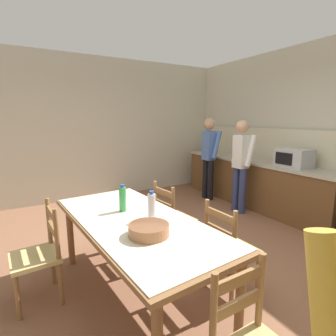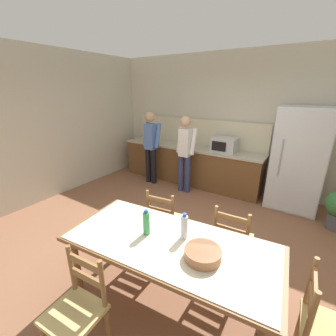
{
  "view_description": "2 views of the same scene",
  "coord_description": "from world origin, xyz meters",
  "px_view_note": "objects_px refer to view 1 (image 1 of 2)",
  "views": [
    {
      "loc": [
        2.28,
        -1.67,
        1.67
      ],
      "look_at": [
        -0.3,
        -0.19,
        1.1
      ],
      "focal_mm": 28.0,
      "sensor_mm": 36.0,
      "label": 1
    },
    {
      "loc": [
        1.15,
        -2.32,
        2.15
      ],
      "look_at": [
        -0.42,
        0.12,
        1.12
      ],
      "focal_mm": 24.0,
      "sensor_mm": 36.0,
      "label": 2
    }
  ],
  "objects_px": {
    "dining_table": "(135,227)",
    "bottle_off_centre": "(152,207)",
    "serving_bowl": "(149,229)",
    "microwave": "(294,158)",
    "chair_side_near_left": "(39,255)",
    "chair_side_far_left": "(172,219)",
    "person_at_counter": "(241,162)",
    "bottle_near_centre": "(123,199)",
    "person_at_sink": "(209,154)",
    "chair_side_far_right": "(229,250)"
  },
  "relations": [
    {
      "from": "person_at_counter",
      "to": "chair_side_far_right",
      "type": "bearing_deg",
      "value": -137.12
    },
    {
      "from": "bottle_near_centre",
      "to": "person_at_counter",
      "type": "height_order",
      "value": "person_at_counter"
    },
    {
      "from": "microwave",
      "to": "person_at_sink",
      "type": "xyz_separation_m",
      "value": [
        -1.57,
        -0.5,
        -0.09
      ]
    },
    {
      "from": "bottle_off_centre",
      "to": "person_at_sink",
      "type": "xyz_separation_m",
      "value": [
        -2.2,
        2.4,
        0.05
      ]
    },
    {
      "from": "person_at_counter",
      "to": "microwave",
      "type": "bearing_deg",
      "value": -51.6
    },
    {
      "from": "microwave",
      "to": "serving_bowl",
      "type": "relative_size",
      "value": 1.56
    },
    {
      "from": "dining_table",
      "to": "chair_side_far_right",
      "type": "relative_size",
      "value": 2.33
    },
    {
      "from": "microwave",
      "to": "chair_side_far_left",
      "type": "bearing_deg",
      "value": -89.5
    },
    {
      "from": "bottle_off_centre",
      "to": "serving_bowl",
      "type": "xyz_separation_m",
      "value": [
        0.27,
        -0.16,
        -0.07
      ]
    },
    {
      "from": "serving_bowl",
      "to": "dining_table",
      "type": "bearing_deg",
      "value": 174.23
    },
    {
      "from": "microwave",
      "to": "bottle_near_centre",
      "type": "height_order",
      "value": "microwave"
    },
    {
      "from": "dining_table",
      "to": "chair_side_far_right",
      "type": "xyz_separation_m",
      "value": [
        0.39,
        0.79,
        -0.25
      ]
    },
    {
      "from": "chair_side_near_left",
      "to": "person_at_sink",
      "type": "relative_size",
      "value": 0.54
    },
    {
      "from": "person_at_sink",
      "to": "microwave",
      "type": "bearing_deg",
      "value": -72.35
    },
    {
      "from": "microwave",
      "to": "person_at_sink",
      "type": "bearing_deg",
      "value": -162.35
    },
    {
      "from": "dining_table",
      "to": "chair_side_far_right",
      "type": "distance_m",
      "value": 0.91
    },
    {
      "from": "chair_side_far_right",
      "to": "person_at_sink",
      "type": "xyz_separation_m",
      "value": [
        -2.5,
        1.73,
        0.5
      ]
    },
    {
      "from": "microwave",
      "to": "serving_bowl",
      "type": "height_order",
      "value": "microwave"
    },
    {
      "from": "chair_side_far_right",
      "to": "person_at_sink",
      "type": "distance_m",
      "value": 3.08
    },
    {
      "from": "bottle_near_centre",
      "to": "chair_side_far_right",
      "type": "height_order",
      "value": "bottle_near_centre"
    },
    {
      "from": "dining_table",
      "to": "chair_side_near_left",
      "type": "distance_m",
      "value": 0.91
    },
    {
      "from": "bottle_near_centre",
      "to": "chair_side_near_left",
      "type": "bearing_deg",
      "value": -100.21
    },
    {
      "from": "chair_side_far_left",
      "to": "person_at_counter",
      "type": "height_order",
      "value": "person_at_counter"
    },
    {
      "from": "microwave",
      "to": "bottle_near_centre",
      "type": "xyz_separation_m",
      "value": [
        0.29,
        -3.04,
        -0.14
      ]
    },
    {
      "from": "bottle_off_centre",
      "to": "person_at_counter",
      "type": "distance_m",
      "value": 2.7
    },
    {
      "from": "person_at_sink",
      "to": "person_at_counter",
      "type": "xyz_separation_m",
      "value": [
        0.91,
        -0.02,
        -0.02
      ]
    },
    {
      "from": "serving_bowl",
      "to": "bottle_near_centre",
      "type": "bearing_deg",
      "value": 178.69
    },
    {
      "from": "microwave",
      "to": "chair_side_far_left",
      "type": "relative_size",
      "value": 0.55
    },
    {
      "from": "dining_table",
      "to": "bottle_off_centre",
      "type": "height_order",
      "value": "bottle_off_centre"
    },
    {
      "from": "bottle_off_centre",
      "to": "microwave",
      "type": "bearing_deg",
      "value": 102.39
    },
    {
      "from": "chair_side_far_left",
      "to": "dining_table",
      "type": "bearing_deg",
      "value": 120.14
    },
    {
      "from": "microwave",
      "to": "bottle_off_centre",
      "type": "relative_size",
      "value": 1.85
    },
    {
      "from": "microwave",
      "to": "chair_side_far_left",
      "type": "xyz_separation_m",
      "value": [
        0.02,
        -2.31,
        -0.59
      ]
    },
    {
      "from": "person_at_sink",
      "to": "chair_side_far_left",
      "type": "bearing_deg",
      "value": -138.8
    },
    {
      "from": "dining_table",
      "to": "bottle_near_centre",
      "type": "bearing_deg",
      "value": -174.95
    },
    {
      "from": "chair_side_far_left",
      "to": "person_at_sink",
      "type": "height_order",
      "value": "person_at_sink"
    },
    {
      "from": "dining_table",
      "to": "bottle_off_centre",
      "type": "relative_size",
      "value": 7.85
    },
    {
      "from": "bottle_near_centre",
      "to": "bottle_off_centre",
      "type": "relative_size",
      "value": 1.0
    },
    {
      "from": "microwave",
      "to": "person_at_counter",
      "type": "bearing_deg",
      "value": -141.6
    },
    {
      "from": "chair_side_far_left",
      "to": "chair_side_near_left",
      "type": "xyz_separation_m",
      "value": [
        0.13,
        -1.49,
        0.0
      ]
    },
    {
      "from": "microwave",
      "to": "bottle_off_centre",
      "type": "distance_m",
      "value": 2.97
    },
    {
      "from": "microwave",
      "to": "chair_side_near_left",
      "type": "bearing_deg",
      "value": -87.72
    },
    {
      "from": "dining_table",
      "to": "chair_side_far_right",
      "type": "height_order",
      "value": "chair_side_far_right"
    },
    {
      "from": "person_at_counter",
      "to": "chair_side_far_left",
      "type": "bearing_deg",
      "value": -159.38
    },
    {
      "from": "chair_side_far_left",
      "to": "microwave",
      "type": "bearing_deg",
      "value": -95.97
    },
    {
      "from": "chair_side_far_left",
      "to": "serving_bowl",
      "type": "bearing_deg",
      "value": 133.62
    },
    {
      "from": "serving_bowl",
      "to": "chair_side_far_right",
      "type": "relative_size",
      "value": 0.35
    },
    {
      "from": "bottle_near_centre",
      "to": "serving_bowl",
      "type": "height_order",
      "value": "bottle_near_centre"
    },
    {
      "from": "chair_side_far_right",
      "to": "bottle_near_centre",
      "type": "bearing_deg",
      "value": 48.97
    },
    {
      "from": "bottle_near_centre",
      "to": "dining_table",
      "type": "bearing_deg",
      "value": 5.05
    }
  ]
}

